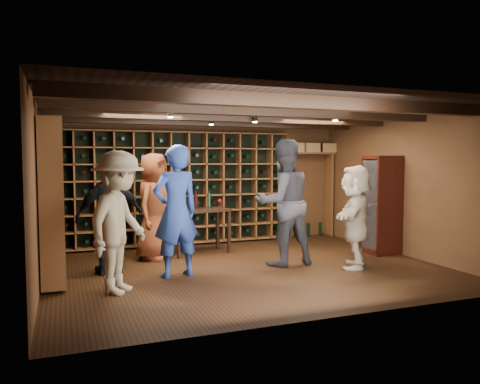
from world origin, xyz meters
name	(u,v)px	position (x,y,z in m)	size (l,w,h in m)	color
ground	(247,268)	(0.00, 0.00, 0.00)	(6.00, 6.00, 0.00)	black
room_shell	(246,114)	(0.00, 0.05, 2.42)	(6.00, 6.00, 6.00)	brown
wine_rack_back	(179,188)	(-0.52, 2.33, 1.15)	(4.65, 0.30, 2.20)	brown
wine_rack_left	(53,197)	(-2.83, 0.82, 1.15)	(0.30, 2.65, 2.20)	brown
crate_shelf	(309,166)	(2.41, 2.32, 1.57)	(1.20, 0.32, 2.07)	brown
display_cabinet	(381,207)	(2.71, 0.20, 0.86)	(0.55, 0.50, 1.75)	black
man_blue_shirt	(176,211)	(-1.16, -0.14, 0.96)	(0.70, 0.46, 1.92)	navy
man_grey_suit	(284,203)	(0.64, 0.00, 1.02)	(0.99, 0.77, 2.03)	black
guest_red_floral	(154,206)	(-1.24, 1.19, 0.91)	(0.89, 0.58, 1.82)	maroon
guest_woman_black	(110,217)	(-2.04, 0.39, 0.86)	(1.01, 0.42, 1.72)	black
guest_khaki	(119,222)	(-2.03, -0.69, 0.91)	(1.18, 0.68, 1.83)	#807258
guest_beige	(355,216)	(1.63, -0.56, 0.81)	(1.51, 0.48, 1.63)	tan
tasting_table	(199,214)	(-0.39, 1.37, 0.72)	(1.15, 0.71, 1.09)	black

